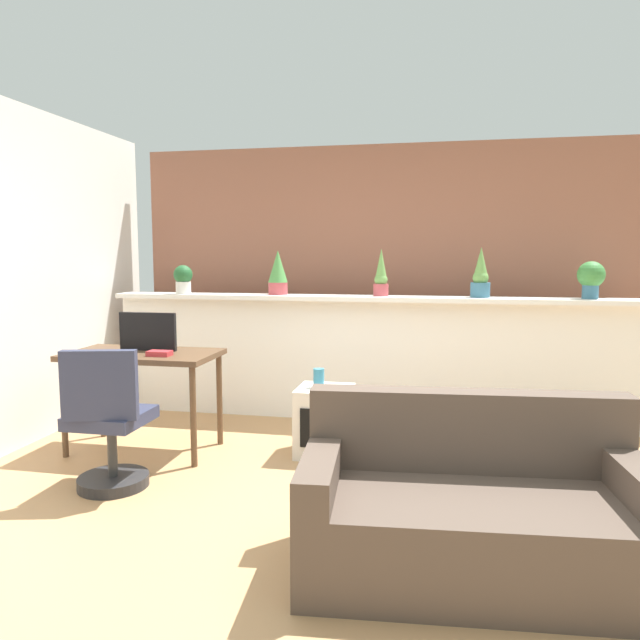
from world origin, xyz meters
name	(u,v)px	position (x,y,z in m)	size (l,w,h in m)	color
ground_plane	(335,517)	(0.00, 0.00, 0.00)	(12.00, 12.00, 0.00)	tan
divider_wall	(374,361)	(0.00, 2.00, 0.54)	(4.72, 0.16, 1.07)	white
plant_shelf	(374,298)	(0.00, 1.96, 1.09)	(4.72, 0.33, 0.04)	white
brick_wall_behind	(382,277)	(0.00, 2.60, 1.25)	(4.72, 0.10, 2.50)	#935B47
potted_plant_0	(183,278)	(-1.75, 1.92, 1.25)	(0.17, 0.17, 0.26)	silver
potted_plant_1	(278,272)	(-0.87, 1.99, 1.31)	(0.17, 0.17, 0.40)	#B7474C
potted_plant_2	(381,276)	(0.05, 1.98, 1.28)	(0.13, 0.13, 0.41)	#B7474C
potted_plant_3	(481,277)	(0.89, 1.99, 1.28)	(0.16, 0.16, 0.42)	#386B84
potted_plant_4	(591,277)	(1.75, 1.99, 1.28)	(0.22, 0.22, 0.30)	#386B84
desk	(143,363)	(-1.60, 0.84, 0.67)	(1.10, 0.60, 0.75)	brown
tv_monitor	(148,332)	(-1.59, 0.92, 0.89)	(0.44, 0.04, 0.29)	black
office_chair	(109,430)	(-1.45, 0.10, 0.39)	(0.49, 0.49, 0.91)	#262628
side_cube_shelf	(325,421)	(-0.26, 1.02, 0.25)	(0.40, 0.41, 0.50)	silver
vase_on_shelf	(319,378)	(-0.30, 1.03, 0.57)	(0.08, 0.08, 0.14)	teal
book_on_desk	(159,353)	(-1.40, 0.72, 0.77)	(0.16, 0.10, 0.04)	#B22D33
couch	(472,513)	(0.72, -0.44, 0.28)	(1.62, 0.88, 0.80)	brown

